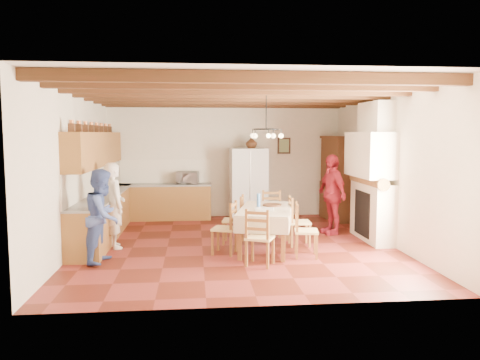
% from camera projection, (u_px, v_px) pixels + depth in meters
% --- Properties ---
extents(floor, '(6.00, 6.50, 0.02)m').
position_uv_depth(floor, '(236.00, 246.00, 9.12)').
color(floor, '#521910').
rests_on(floor, ground).
extents(ceiling, '(6.00, 6.50, 0.02)m').
position_uv_depth(ceiling, '(236.00, 89.00, 8.82)').
color(ceiling, white).
rests_on(ceiling, ground).
extents(wall_back, '(6.00, 0.02, 3.00)m').
position_uv_depth(wall_back, '(225.00, 159.00, 12.20)').
color(wall_back, silver).
rests_on(wall_back, ground).
extents(wall_front, '(6.00, 0.02, 3.00)m').
position_uv_depth(wall_front, '(260.00, 189.00, 5.74)').
color(wall_front, silver).
rests_on(wall_front, ground).
extents(wall_left, '(0.02, 6.50, 3.00)m').
position_uv_depth(wall_left, '(75.00, 170.00, 8.68)').
color(wall_left, silver).
rests_on(wall_left, ground).
extents(wall_right, '(0.02, 6.50, 3.00)m').
position_uv_depth(wall_right, '(387.00, 168.00, 9.27)').
color(wall_right, silver).
rests_on(wall_right, ground).
extents(ceiling_beams, '(6.00, 6.30, 0.16)m').
position_uv_depth(ceiling_beams, '(236.00, 94.00, 8.83)').
color(ceiling_beams, '#3A2612').
rests_on(ceiling_beams, ground).
extents(lower_cabinets_left, '(0.60, 4.30, 0.86)m').
position_uv_depth(lower_cabinets_left, '(105.00, 216.00, 9.86)').
color(lower_cabinets_left, brown).
rests_on(lower_cabinets_left, ground).
extents(lower_cabinets_back, '(2.30, 0.60, 0.86)m').
position_uv_depth(lower_cabinets_back, '(165.00, 202.00, 11.85)').
color(lower_cabinets_back, brown).
rests_on(lower_cabinets_back, ground).
extents(countertop_left, '(0.62, 4.30, 0.04)m').
position_uv_depth(countertop_left, '(104.00, 195.00, 9.81)').
color(countertop_left, slate).
rests_on(countertop_left, lower_cabinets_left).
extents(countertop_back, '(2.34, 0.62, 0.04)m').
position_uv_depth(countertop_back, '(165.00, 185.00, 11.81)').
color(countertop_back, slate).
rests_on(countertop_back, lower_cabinets_back).
extents(backsplash_left, '(0.03, 4.30, 0.60)m').
position_uv_depth(backsplash_left, '(90.00, 180.00, 9.75)').
color(backsplash_left, silver).
rests_on(backsplash_left, ground).
extents(backsplash_back, '(2.30, 0.03, 0.60)m').
position_uv_depth(backsplash_back, '(165.00, 171.00, 12.06)').
color(backsplash_back, silver).
rests_on(backsplash_back, ground).
extents(upper_cabinets, '(0.35, 4.20, 0.70)m').
position_uv_depth(upper_cabinets, '(96.00, 149.00, 9.70)').
color(upper_cabinets, brown).
rests_on(upper_cabinets, ground).
extents(fireplace, '(0.56, 1.60, 2.80)m').
position_uv_depth(fireplace, '(369.00, 172.00, 9.45)').
color(fireplace, beige).
rests_on(fireplace, ground).
extents(wall_picture, '(0.34, 0.03, 0.42)m').
position_uv_depth(wall_picture, '(284.00, 146.00, 12.29)').
color(wall_picture, '#2F1E17').
rests_on(wall_picture, ground).
extents(refrigerator, '(0.92, 0.76, 1.80)m').
position_uv_depth(refrigerator, '(248.00, 184.00, 11.79)').
color(refrigerator, silver).
rests_on(refrigerator, floor).
extents(hutch, '(0.60, 1.21, 2.11)m').
position_uv_depth(hutch, '(337.00, 178.00, 11.71)').
color(hutch, '#3B2311').
rests_on(hutch, floor).
extents(dining_table, '(1.33, 1.97, 0.79)m').
position_uv_depth(dining_table, '(266.00, 212.00, 8.72)').
color(dining_table, beige).
rests_on(dining_table, floor).
extents(chandelier, '(0.47, 0.47, 0.03)m').
position_uv_depth(chandelier, '(266.00, 129.00, 8.56)').
color(chandelier, black).
rests_on(chandelier, ground).
extents(chair_left_near, '(0.52, 0.53, 0.96)m').
position_uv_depth(chair_left_near, '(224.00, 228.00, 8.44)').
color(chair_left_near, brown).
rests_on(chair_left_near, floor).
extents(chair_left_far, '(0.48, 0.49, 0.96)m').
position_uv_depth(chair_left_far, '(233.00, 219.00, 9.25)').
color(chair_left_far, brown).
rests_on(chair_left_far, floor).
extents(chair_right_near, '(0.47, 0.48, 0.96)m').
position_uv_depth(chair_right_near, '(306.00, 230.00, 8.23)').
color(chair_right_near, brown).
rests_on(chair_right_near, floor).
extents(chair_right_far, '(0.42, 0.44, 0.96)m').
position_uv_depth(chair_right_far, '(299.00, 221.00, 9.06)').
color(chair_right_far, brown).
rests_on(chair_right_far, floor).
extents(chair_end_near, '(0.55, 0.54, 0.96)m').
position_uv_depth(chair_end_near, '(260.00, 237.00, 7.70)').
color(chair_end_near, brown).
rests_on(chair_end_near, floor).
extents(chair_end_far, '(0.49, 0.47, 0.96)m').
position_uv_depth(chair_end_far, '(271.00, 214.00, 9.91)').
color(chair_end_far, brown).
rests_on(chair_end_far, floor).
extents(person_man, '(0.58, 0.70, 1.63)m').
position_uv_depth(person_man, '(115.00, 205.00, 8.85)').
color(person_man, silver).
rests_on(person_man, floor).
extents(person_woman_blue, '(0.73, 0.86, 1.58)m').
position_uv_depth(person_woman_blue, '(103.00, 216.00, 7.87)').
color(person_woman_blue, '#3F5497').
rests_on(person_woman_blue, floor).
extents(person_woman_red, '(0.64, 1.08, 1.73)m').
position_uv_depth(person_woman_red, '(332.00, 194.00, 10.11)').
color(person_woman_red, maroon).
rests_on(person_woman_red, floor).
extents(microwave, '(0.59, 0.42, 0.31)m').
position_uv_depth(microwave, '(188.00, 178.00, 11.84)').
color(microwave, silver).
rests_on(microwave, countertop_back).
extents(fridge_vase, '(0.35, 0.35, 0.29)m').
position_uv_depth(fridge_vase, '(251.00, 142.00, 11.69)').
color(fridge_vase, '#3B2311').
rests_on(fridge_vase, refrigerator).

